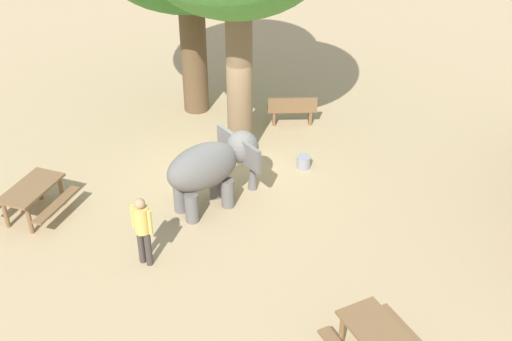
% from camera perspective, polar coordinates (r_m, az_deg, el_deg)
% --- Properties ---
extents(ground_plane, '(60.00, 60.00, 0.00)m').
position_cam_1_polar(ground_plane, '(16.09, -2.55, -0.59)').
color(ground_plane, tan).
extents(elephant, '(2.31, 2.17, 1.68)m').
position_cam_1_polar(elephant, '(14.53, -3.94, 0.42)').
color(elephant, slate).
rests_on(elephant, ground_plane).
extents(person_handler, '(0.32, 0.50, 1.62)m').
position_cam_1_polar(person_handler, '(13.04, -10.13, -4.95)').
color(person_handler, '#3F3833').
rests_on(person_handler, ground_plane).
extents(wooden_bench, '(0.82, 1.45, 0.88)m').
position_cam_1_polar(wooden_bench, '(18.34, 3.25, 5.48)').
color(wooden_bench, brown).
rests_on(wooden_bench, ground_plane).
extents(picnic_table_near, '(1.59, 1.57, 0.78)m').
position_cam_1_polar(picnic_table_near, '(15.28, -19.36, -1.98)').
color(picnic_table_near, brown).
rests_on(picnic_table_near, ground_plane).
extents(picnic_table_far, '(2.11, 2.11, 0.78)m').
position_cam_1_polar(picnic_table_far, '(11.29, 10.89, -14.66)').
color(picnic_table_far, brown).
rests_on(picnic_table_far, ground_plane).
extents(feed_bucket, '(0.36, 0.36, 0.32)m').
position_cam_1_polar(feed_bucket, '(16.44, 4.27, 0.78)').
color(feed_bucket, gray).
rests_on(feed_bucket, ground_plane).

